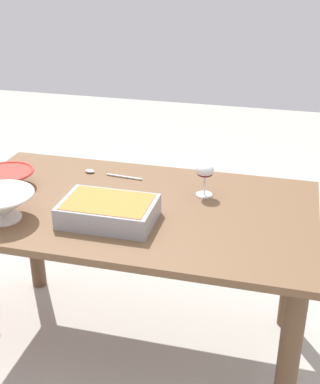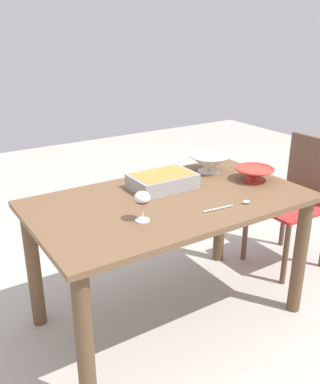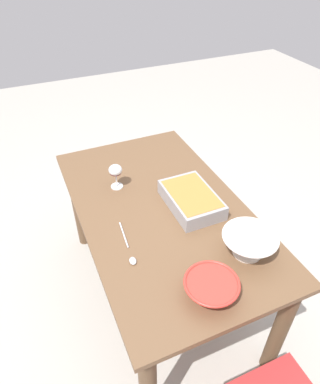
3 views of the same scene
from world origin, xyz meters
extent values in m
plane|color=#B2ADA3|center=(0.00, 0.00, 0.00)|extent=(8.00, 8.00, 0.00)
cube|color=brown|center=(0.00, 0.00, 0.72)|extent=(1.43, 0.82, 0.03)
cylinder|color=brown|center=(-0.65, -0.34, 0.35)|extent=(0.08, 0.08, 0.70)
cylinder|color=brown|center=(-0.65, 0.34, 0.35)|extent=(0.08, 0.08, 0.70)
cylinder|color=brown|center=(0.65, 0.34, 0.35)|extent=(0.08, 0.08, 0.70)
cylinder|color=brown|center=(0.80, 0.24, 0.21)|extent=(0.04, 0.04, 0.42)
cylinder|color=white|center=(-0.26, -0.16, 0.74)|extent=(0.07, 0.07, 0.01)
cylinder|color=white|center=(-0.26, -0.16, 0.78)|extent=(0.01, 0.01, 0.08)
ellipsoid|color=white|center=(-0.26, -0.16, 0.85)|extent=(0.07, 0.07, 0.06)
ellipsoid|color=#4C0A19|center=(-0.26, -0.16, 0.83)|extent=(0.06, 0.06, 0.03)
cube|color=#99999E|center=(0.05, 0.15, 0.77)|extent=(0.35, 0.23, 0.08)
cube|color=#B27A38|center=(0.05, 0.15, 0.80)|extent=(0.31, 0.21, 0.02)
cylinder|color=red|center=(0.56, -0.03, 0.74)|extent=(0.12, 0.12, 0.01)
cone|color=red|center=(0.56, -0.03, 0.77)|extent=(0.21, 0.21, 0.06)
torus|color=red|center=(0.56, -0.03, 0.80)|extent=(0.22, 0.22, 0.01)
cylinder|color=white|center=(0.43, 0.23, 0.74)|extent=(0.13, 0.13, 0.01)
cone|color=white|center=(0.43, 0.23, 0.79)|extent=(0.24, 0.24, 0.09)
torus|color=white|center=(0.43, 0.23, 0.84)|extent=(0.25, 0.25, 0.01)
cylinder|color=silver|center=(0.11, -0.24, 0.74)|extent=(0.17, 0.02, 0.01)
ellipsoid|color=silver|center=(0.28, -0.26, 0.74)|extent=(0.05, 0.03, 0.01)
camera|label=1|loc=(-0.56, 1.75, 1.67)|focal=48.76mm
camera|label=2|loc=(-1.13, -1.66, 1.55)|focal=39.31mm
camera|label=3|loc=(1.24, -0.54, 1.91)|focal=32.39mm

